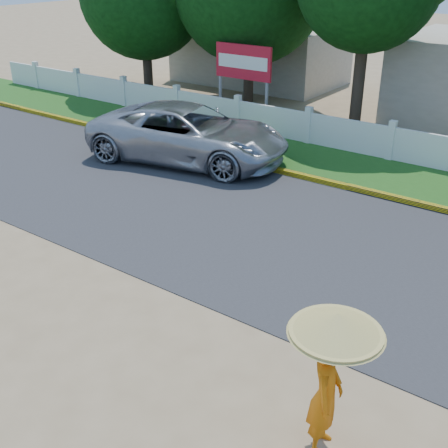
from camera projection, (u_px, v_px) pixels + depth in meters
name	position (u px, v px, depth m)	size (l,w,h in m)	color
ground	(160.00, 327.00, 10.19)	(120.00, 120.00, 0.00)	#9E8460
road	(285.00, 235.00, 13.46)	(60.00, 7.00, 0.02)	#38383A
grass_verge	(371.00, 172.00, 17.28)	(60.00, 3.50, 0.03)	#2D601E
curb	(348.00, 187.00, 16.02)	(40.00, 0.18, 0.16)	yellow
fence	(391.00, 144.00, 18.10)	(40.00, 0.10, 1.10)	silver
building_far	(260.00, 54.00, 28.67)	(8.00, 5.00, 2.80)	#B7AD99
vehicle	(188.00, 134.00, 17.92)	(2.96, 6.43, 1.79)	#A6A7AE
monk_with_parasol	(331.00, 363.00, 7.12)	(1.22, 1.22, 2.22)	orange
billboard	(243.00, 66.00, 21.63)	(2.50, 0.13, 2.95)	gray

